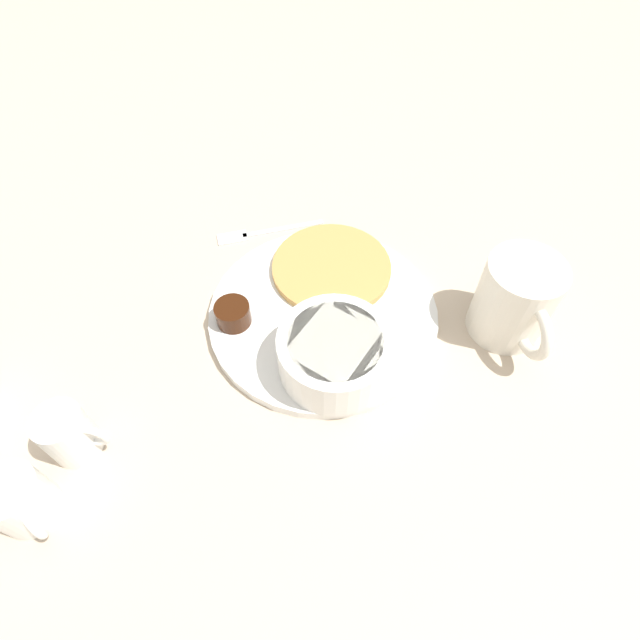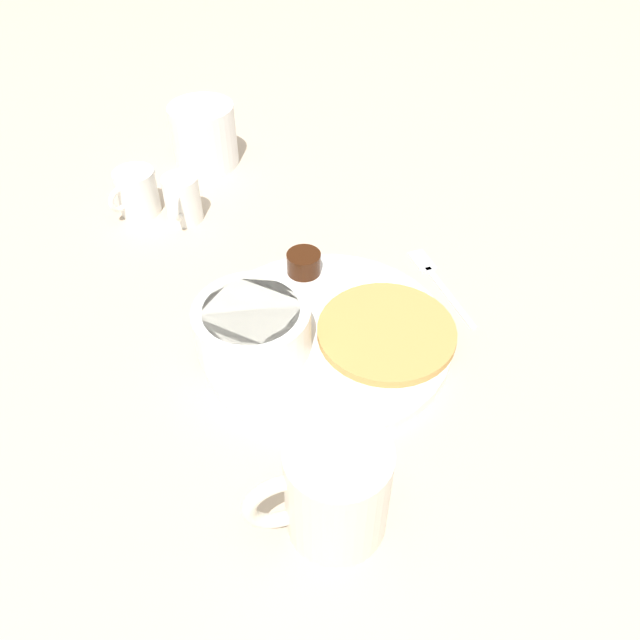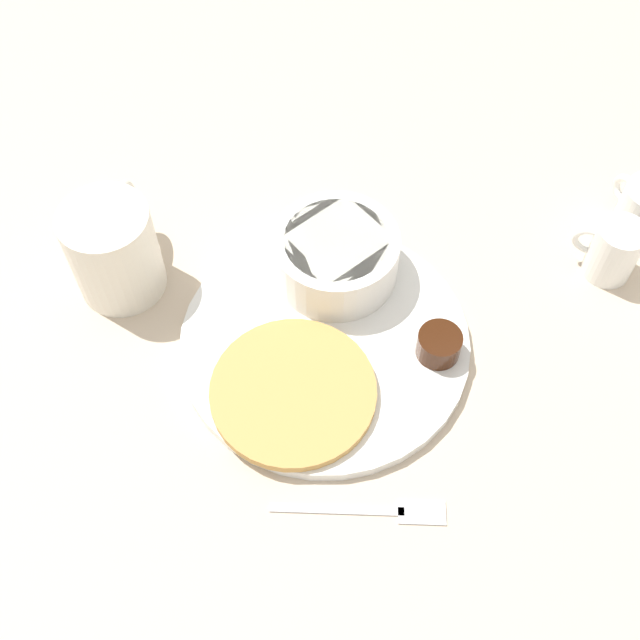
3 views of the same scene
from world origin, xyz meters
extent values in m
plane|color=#C6B299|center=(0.00, 0.00, 0.00)|extent=(4.00, 4.00, 0.00)
cylinder|color=white|center=(0.00, 0.00, 0.01)|extent=(0.26, 0.26, 0.01)
cylinder|color=tan|center=(-0.04, -0.05, 0.02)|extent=(0.14, 0.14, 0.01)
cylinder|color=white|center=(0.03, 0.07, 0.04)|extent=(0.12, 0.12, 0.05)
cylinder|color=white|center=(0.03, 0.07, 0.06)|extent=(0.09, 0.09, 0.01)
cylinder|color=#38190A|center=(0.09, -0.04, 0.02)|extent=(0.04, 0.04, 0.02)
cylinder|color=white|center=(0.06, 0.08, 0.02)|extent=(0.04, 0.04, 0.02)
sphere|color=white|center=(0.06, 0.08, 0.04)|extent=(0.02, 0.02, 0.02)
cylinder|color=silver|center=(-0.16, 0.12, 0.05)|extent=(0.08, 0.08, 0.10)
torus|color=silver|center=(-0.14, 0.16, 0.05)|extent=(0.03, 0.06, 0.06)
cylinder|color=white|center=(0.28, 0.00, 0.03)|extent=(0.05, 0.05, 0.06)
torus|color=white|center=(0.27, 0.02, 0.03)|extent=(0.03, 0.03, 0.03)
torus|color=white|center=(0.33, 0.06, 0.03)|extent=(0.01, 0.03, 0.03)
cube|color=silver|center=(-0.04, -0.15, 0.00)|extent=(0.10, 0.04, 0.00)
cube|color=silver|center=(0.03, -0.17, 0.00)|extent=(0.04, 0.03, 0.00)
camera|label=1|loc=(0.20, 0.29, 0.46)|focal=28.00mm
camera|label=2|loc=(-0.34, 0.29, 0.47)|focal=35.00mm
camera|label=3|loc=(-0.12, -0.36, 0.62)|focal=45.00mm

